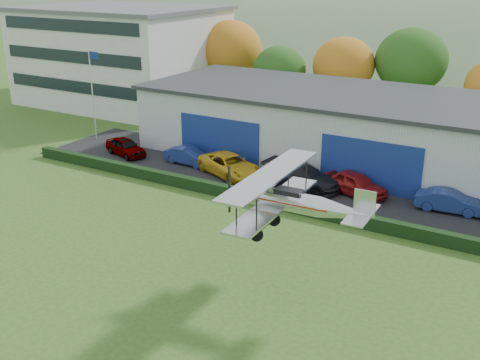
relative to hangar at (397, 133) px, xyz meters
The scene contains 14 objects.
ground 28.55m from the hangar, 100.13° to the right, with size 300.00×300.00×0.00m, color #2C5A1C.
apron 7.72m from the hangar, 105.99° to the right, with size 48.00×9.00×0.05m, color black.
hedge 12.16m from the hangar, 99.64° to the right, with size 46.00×0.60×0.80m, color black.
hangar is the anchor object (origin of this frame).
office_block 33.84m from the hangar, 167.99° to the left, with size 20.60×15.60×10.40m.
flagpole 25.68m from the hangar, 166.49° to the right, with size 1.05×0.10×8.00m.
tree_belt 13.63m from the hangar, 108.16° to the left, with size 75.70×13.22×10.12m.
car_0 21.29m from the hangar, 156.86° to the right, with size 1.66×4.11×1.40m, color gray.
car_1 15.84m from the hangar, 151.22° to the right, with size 1.40×4.01×1.32m, color navy.
car_2 12.79m from the hangar, 139.89° to the right, with size 2.57×5.57×1.55m, color gold.
car_3 8.95m from the hangar, 118.27° to the right, with size 2.30×5.66×1.64m, color black.
car_4 7.40m from the hangar, 93.89° to the right, with size 1.82×4.53×1.54m, color maroon.
car_5 9.02m from the hangar, 51.21° to the right, with size 1.43×4.11×1.35m, color navy.
biplane 20.80m from the hangar, 86.91° to the right, with size 6.89×7.87×2.95m.
Camera 1 is at (16.16, -14.08, 14.41)m, focal length 43.24 mm.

